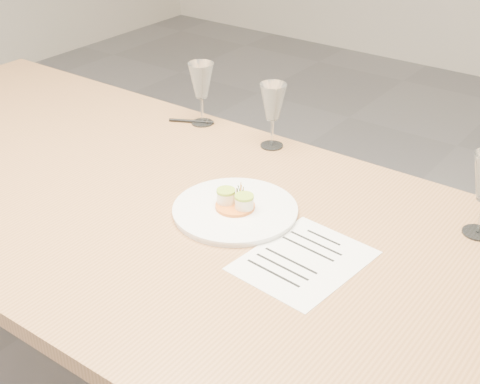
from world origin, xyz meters
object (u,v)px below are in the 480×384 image
Objects in this scene: dinner_plate at (235,209)px; wine_glass_1 at (273,103)px; ballpoint_pen at (192,121)px; wine_glass_0 at (201,82)px; recipe_sheet at (304,260)px; dining_table at (165,226)px.

dinner_plate is 0.41m from wine_glass_1.
dinner_plate is 2.31× the size of ballpoint_pen.
dinner_plate is at bearing -42.52° from wine_glass_0.
recipe_sheet is at bearing -49.05° from wine_glass_1.
wine_glass_0 is (0.03, 0.02, 0.13)m from ballpoint_pen.
dinner_plate is (0.17, 0.07, 0.08)m from dining_table.
dinner_plate reaches higher than dining_table.
dining_table is 18.35× the size of ballpoint_pen.
recipe_sheet is 1.59× the size of wine_glass_1.
ballpoint_pen is (-0.67, 0.42, 0.00)m from recipe_sheet.
wine_glass_1 reaches higher than dining_table.
wine_glass_0 reaches higher than recipe_sheet.
dining_table is 0.42m from recipe_sheet.
dining_table is 0.50m from ballpoint_pen.
wine_glass_0 is (-0.23, 0.44, 0.20)m from dining_table.
wine_glass_0 is at bearing 117.69° from dining_table.
ballpoint_pen is (-0.26, 0.42, 0.07)m from dining_table.
wine_glass_0 is at bearing 137.48° from dinner_plate.
recipe_sheet is at bearing -0.46° from dining_table.
recipe_sheet is 0.59m from wine_glass_1.
ballpoint_pen is at bearing 121.63° from dining_table.
wine_glass_0 is (-0.64, 0.44, 0.14)m from recipe_sheet.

